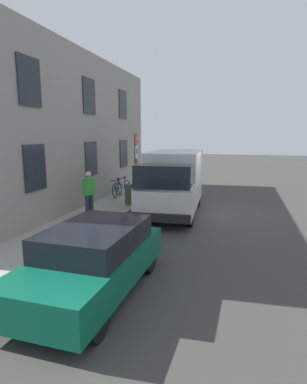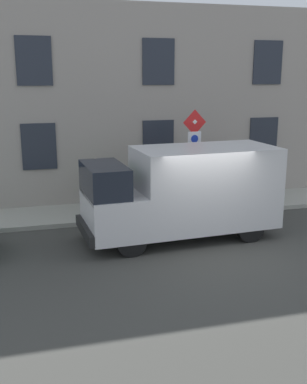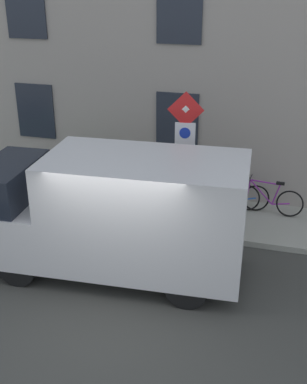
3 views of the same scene
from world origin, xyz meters
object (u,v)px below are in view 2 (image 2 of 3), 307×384
Objects in this scene: bicycle_purple at (229,187)px; litter_bin at (176,198)px; bicycle_blue at (207,188)px; pedestrian at (96,183)px; delivery_van at (184,191)px; sign_post_stacked at (194,149)px.

bicycle_purple is 1.91× the size of litter_bin.
litter_bin reaches higher than bicycle_purple.
bicycle_blue is 1.91× the size of litter_bin.
bicycle_purple is at bearing -62.38° from litter_bin.
delivery_van is at bearing -119.10° from pedestrian.
bicycle_blue is 4.05m from pedestrian.
bicycle_purple is at bearing -59.12° from pedestrian.
pedestrian is at bearing -57.40° from delivery_van.
litter_bin is (-1.23, 2.35, 0.08)m from bicycle_purple.
sign_post_stacked is 3.27m from pedestrian.
delivery_van is 6.04× the size of litter_bin.
pedestrian is 2.60m from litter_bin.
pedestrian is at bearing 73.53° from litter_bin.
bicycle_purple is at bearing -133.84° from delivery_van.
bicycle_purple is 2.65m from litter_bin.
pedestrian is (-0.50, 3.98, 0.56)m from bicycle_blue.
litter_bin is at bearing -81.59° from pedestrian.
litter_bin is (2.04, -0.44, -0.74)m from delivery_van.
pedestrian is (2.77, 2.01, -0.26)m from delivery_van.
sign_post_stacked is 1.81× the size of bicycle_purple.
bicycle_blue is 1.96m from litter_bin.
bicycle_blue is (1.37, -1.02, -1.64)m from sign_post_stacked.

